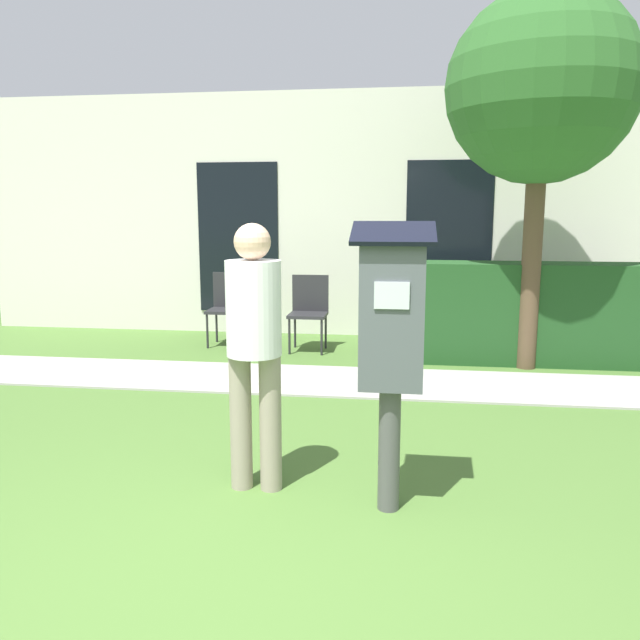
# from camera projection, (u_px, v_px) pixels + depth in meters

# --- Properties ---
(ground_plane) EXTENTS (40.00, 40.00, 0.00)m
(ground_plane) POSITION_uv_depth(u_px,v_px,m) (193.00, 611.00, 2.60)
(ground_plane) COLOR #476B2D
(sidewalk) EXTENTS (12.00, 1.10, 0.02)m
(sidewalk) POSITION_uv_depth(u_px,v_px,m) (316.00, 380.00, 6.14)
(sidewalk) COLOR #A3A099
(sidewalk) RESTS_ON ground
(building_facade) EXTENTS (10.00, 0.26, 3.20)m
(building_facade) POSITION_uv_depth(u_px,v_px,m) (342.00, 216.00, 8.32)
(building_facade) COLOR silver
(building_facade) RESTS_ON ground
(parking_meter) EXTENTS (0.44, 0.31, 1.59)m
(parking_meter) POSITION_uv_depth(u_px,v_px,m) (392.00, 330.00, 3.32)
(parking_meter) COLOR #4C4C4C
(parking_meter) RESTS_ON ground
(person_standing) EXTENTS (0.32, 0.32, 1.58)m
(person_standing) POSITION_uv_depth(u_px,v_px,m) (254.00, 337.00, 3.60)
(person_standing) COLOR gray
(person_standing) RESTS_ON ground
(outdoor_chair_left) EXTENTS (0.44, 0.44, 0.90)m
(outdoor_chair_left) POSITION_uv_depth(u_px,v_px,m) (228.00, 303.00, 7.79)
(outdoor_chair_left) COLOR #262628
(outdoor_chair_left) RESTS_ON ground
(outdoor_chair_middle) EXTENTS (0.44, 0.44, 0.90)m
(outdoor_chair_middle) POSITION_uv_depth(u_px,v_px,m) (309.00, 306.00, 7.47)
(outdoor_chair_middle) COLOR #262628
(outdoor_chair_middle) RESTS_ON ground
(hedge_row) EXTENTS (2.63, 0.60, 1.10)m
(hedge_row) POSITION_uv_depth(u_px,v_px,m) (536.00, 313.00, 6.83)
(hedge_row) COLOR #1E471E
(hedge_row) RESTS_ON ground
(tree) EXTENTS (1.90, 1.90, 3.82)m
(tree) POSITION_uv_depth(u_px,v_px,m) (541.00, 90.00, 6.19)
(tree) COLOR brown
(tree) RESTS_ON ground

